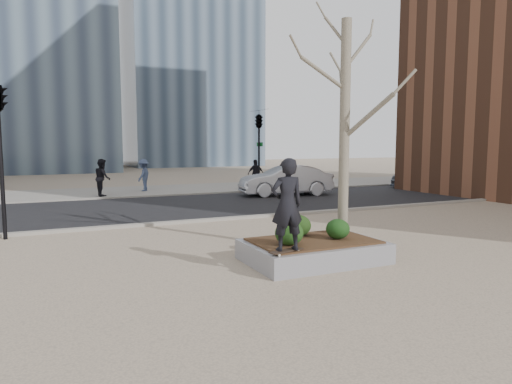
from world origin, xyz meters
name	(u,v)px	position (x,y,z in m)	size (l,w,h in m)	color
ground	(274,266)	(0.00, 0.00, 0.00)	(120.00, 120.00, 0.00)	tan
street	(164,207)	(0.00, 10.00, 0.01)	(60.00, 8.00, 0.02)	black
far_sidewalk	(134,191)	(0.00, 17.00, 0.01)	(60.00, 6.00, 0.02)	gray
planter	(313,251)	(1.00, 0.00, 0.23)	(3.00, 2.00, 0.45)	gray
planter_mulch	(313,241)	(1.00, 0.00, 0.47)	(2.70, 1.70, 0.04)	#382314
sycamore_tree	(345,94)	(2.00, 0.30, 3.79)	(2.80, 2.80, 6.60)	gray
shrub_left	(289,233)	(0.24, -0.24, 0.75)	(0.61, 0.61, 0.52)	#1A3D13
shrub_middle	(299,226)	(0.90, 0.50, 0.74)	(0.58, 0.58, 0.50)	black
shrub_right	(338,229)	(1.55, -0.14, 0.72)	(0.54, 0.54, 0.46)	#173310
skateboard	(287,252)	(-0.10, -0.76, 0.49)	(0.78, 0.20, 0.07)	black
skateboarder	(287,205)	(-0.10, -0.76, 1.44)	(0.67, 0.44, 1.84)	black
car_silver	(286,180)	(6.67, 11.75, 0.79)	(1.63, 4.67, 1.54)	#ADAEB5
car_third	(426,175)	(16.58, 12.13, 0.74)	(2.01, 4.94, 1.43)	slate
pedestrian_a	(102,177)	(-1.85, 15.25, 0.95)	(0.90, 0.70, 1.86)	black
pedestrian_b	(144,175)	(0.49, 16.81, 0.91)	(1.14, 0.66, 1.77)	#3A4868
pedestrian_c	(256,174)	(6.83, 15.75, 0.87)	(0.99, 0.41, 1.69)	black
traffic_light_near	(1,158)	(-5.50, 5.60, 2.25)	(0.60, 2.48, 4.50)	black
traffic_light_far	(259,151)	(6.50, 14.60, 2.25)	(0.60, 2.48, 4.50)	black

